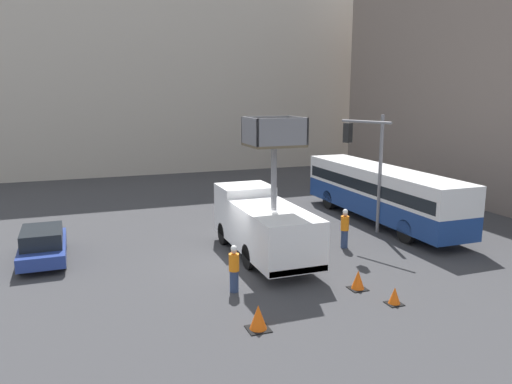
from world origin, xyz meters
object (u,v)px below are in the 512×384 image
Objects in this scene: utility_truck at (263,222)px; traffic_cone_mid_road at (258,318)px; city_bus at (381,190)px; traffic_cone_near_truck at (395,296)px; traffic_light_pole at (369,156)px; road_worker_directing at (345,228)px; parked_car_curbside at (43,244)px; road_worker_near_truck at (234,269)px; traffic_cone_far_side at (358,280)px.

utility_truck is 9.13× the size of traffic_cone_mid_road.
traffic_cone_near_truck is (-5.86, -9.61, -1.54)m from city_bus.
city_bus is 20.43× the size of traffic_cone_near_truck.
traffic_cone_mid_road is at bearing 112.77° from city_bus.
traffic_light_pole is 3.98m from road_worker_directing.
parked_car_curbside is at bearing 141.88° from traffic_cone_near_truck.
road_worker_near_truck is (-8.49, -4.58, -3.18)m from traffic_light_pole.
city_bus is at bearing 58.62° from traffic_cone_near_truck.
traffic_cone_mid_road is at bearing -112.28° from utility_truck.
traffic_cone_near_truck is at bearing 21.81° from road_worker_near_truck.
city_bus reaches higher than traffic_cone_near_truck.
traffic_cone_near_truck is at bearing -38.12° from parked_car_curbside.
traffic_cone_mid_road is 1.11× the size of traffic_cone_far_side.
city_bus is at bearing 22.14° from utility_truck.
utility_truck reaches higher than parked_car_curbside.
road_worker_directing is (-4.24, -3.45, -0.89)m from city_bus.
traffic_cone_near_truck is (-3.67, -7.53, -3.77)m from traffic_light_pole.
traffic_cone_near_truck is at bearing -73.70° from traffic_cone_far_side.
traffic_light_pole reaches higher than traffic_cone_near_truck.
parked_car_curbside is (-13.09, 2.84, -0.19)m from road_worker_directing.
traffic_cone_mid_road is (-2.61, -6.37, -1.21)m from utility_truck.
road_worker_near_truck is at bearing -42.30° from parked_car_curbside.
utility_truck reaches higher than traffic_light_pole.
road_worker_near_truck is 2.22× the size of traffic_cone_mid_road.
traffic_cone_far_side is at bearing -163.96° from road_worker_directing.
road_worker_directing reaches higher than road_worker_near_truck.
parked_car_curbside reaches higher than traffic_cone_far_side.
city_bus is at bearing -10.37° from road_worker_directing.
traffic_cone_near_truck is at bearing 1.43° from traffic_cone_mid_road.
city_bus is 5.54m from road_worker_directing.
parked_car_curbside is (-6.44, 9.13, 0.36)m from traffic_cone_mid_road.
city_bus is 10.32m from traffic_cone_far_side.
traffic_cone_mid_road reaches higher than traffic_cone_near_truck.
traffic_cone_far_side is at bearing 106.30° from traffic_cone_near_truck.
road_worker_directing reaches higher than parked_car_curbside.
utility_truck is 6.82m from traffic_cone_near_truck.
traffic_cone_mid_road is 4.88m from traffic_cone_far_side.
traffic_cone_near_truck is 14.59m from parked_car_curbside.
utility_truck is 5.20m from traffic_cone_far_side.
parked_car_curbside is at bearing 174.43° from traffic_light_pole.
traffic_light_pole reaches higher than traffic_cone_far_side.
city_bus is at bearing 43.52° from traffic_light_pole.
road_worker_near_truck is 0.95× the size of road_worker_directing.
traffic_light_pole is 3.44× the size of road_worker_near_truck.
traffic_cone_far_side is (4.35, -1.36, -0.54)m from road_worker_near_truck.
road_worker_near_truck is (-10.68, -6.66, -0.95)m from city_bus.
traffic_light_pole is 9.95× the size of traffic_cone_near_truck.
city_bus is 14.68m from traffic_cone_mid_road.
parked_car_curbside reaches higher than traffic_cone_mid_road.
utility_truck reaches higher than traffic_cone_far_side.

